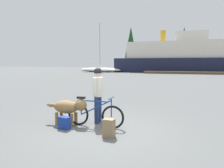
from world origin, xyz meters
TOP-DOWN VIEW (x-y plane):
  - ground_plane at (0.00, 0.00)m, footprint 160.00×160.00m
  - bicycle at (-0.35, 0.28)m, footprint 1.74×0.44m
  - person_cyclist at (-0.42, 0.72)m, footprint 0.32×0.53m
  - dog at (-1.18, 0.27)m, footprint 1.35×0.46m
  - backpack at (0.32, -0.37)m, footprint 0.30×0.22m
  - handbag_pannier at (-1.08, -0.16)m, footprint 0.35×0.25m
  - dock_pier at (4.37, 32.28)m, footprint 17.29×2.35m
  - ferry_boat at (1.29, 38.83)m, footprint 24.10×8.44m
  - sailboat_moored at (-13.66, 34.02)m, footprint 8.74×2.45m
  - pine_tree_far_left at (-11.79, 52.92)m, footprint 3.33×3.33m
  - pine_tree_center at (2.43, 55.14)m, footprint 4.31×4.31m

SIDE VIEW (x-z plane):
  - ground_plane at x=0.00m, z-range 0.00..0.00m
  - handbag_pannier at x=-1.08m, z-range 0.00..0.34m
  - dock_pier at x=4.37m, z-range 0.00..0.40m
  - backpack at x=0.32m, z-range 0.00..0.46m
  - bicycle at x=-0.35m, z-range -0.08..0.81m
  - sailboat_moored at x=-13.66m, z-range -4.42..5.42m
  - dog at x=-1.18m, z-range 0.13..0.92m
  - person_cyclist at x=-0.42m, z-range 0.17..1.87m
  - ferry_boat at x=1.29m, z-range -1.27..7.10m
  - pine_tree_center at x=2.43m, z-range 1.07..12.54m
  - pine_tree_far_left at x=-11.79m, z-range 1.63..13.59m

